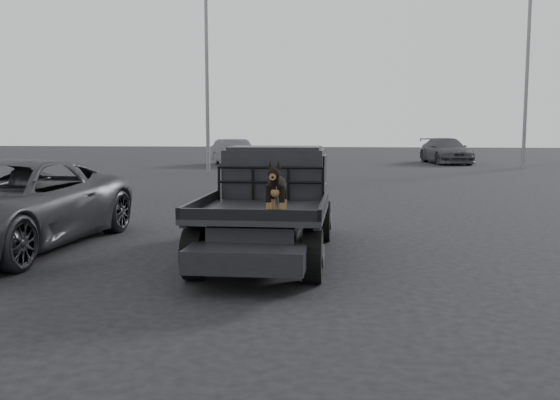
# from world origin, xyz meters

# --- Properties ---
(ground) EXTENTS (120.00, 120.00, 0.00)m
(ground) POSITION_xyz_m (0.00, 0.00, 0.00)
(ground) COLOR black
(ground) RESTS_ON ground
(flatbed_ute) EXTENTS (2.00, 5.40, 0.92)m
(flatbed_ute) POSITION_xyz_m (0.39, 1.80, 0.46)
(flatbed_ute) COLOR black
(flatbed_ute) RESTS_ON ground
(ute_cab) EXTENTS (1.72, 1.30, 0.88)m
(ute_cab) POSITION_xyz_m (0.39, 2.75, 1.36)
(ute_cab) COLOR black
(ute_cab) RESTS_ON flatbed_ute
(headache_rack) EXTENTS (1.80, 0.08, 0.55)m
(headache_rack) POSITION_xyz_m (0.39, 2.00, 1.20)
(headache_rack) COLOR black
(headache_rack) RESTS_ON flatbed_ute
(dog) EXTENTS (0.32, 0.60, 0.74)m
(dog) POSITION_xyz_m (0.73, 0.01, 1.29)
(dog) COLOR black
(dog) RESTS_ON flatbed_ute
(parked_suv) EXTENTS (2.85, 5.74, 1.57)m
(parked_suv) POSITION_xyz_m (-4.25, 1.88, 0.78)
(parked_suv) COLOR #303136
(parked_suv) RESTS_ON ground
(distant_car_a) EXTENTS (3.47, 4.65, 1.47)m
(distant_car_a) POSITION_xyz_m (-4.82, 26.40, 0.73)
(distant_car_a) COLOR #535258
(distant_car_a) RESTS_ON ground
(distant_car_b) EXTENTS (2.91, 5.45, 1.50)m
(distant_car_b) POSITION_xyz_m (7.33, 29.60, 0.75)
(distant_car_b) COLOR #424146
(distant_car_b) RESTS_ON ground
(floodlight_near) EXTENTS (1.08, 0.28, 12.73)m
(floodlight_near) POSITION_xyz_m (-5.02, 20.72, 6.96)
(floodlight_near) COLOR slate
(floodlight_near) RESTS_ON ground
(floodlight_mid) EXTENTS (1.08, 0.28, 13.82)m
(floodlight_mid) POSITION_xyz_m (10.61, 25.21, 7.51)
(floodlight_mid) COLOR slate
(floodlight_mid) RESTS_ON ground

